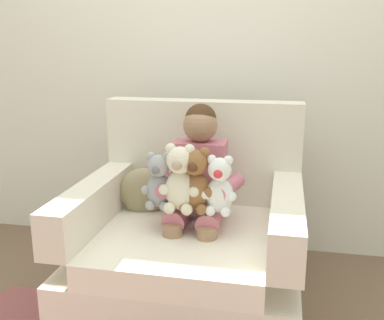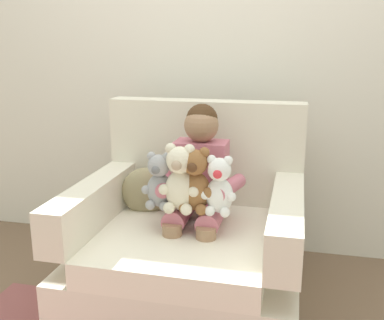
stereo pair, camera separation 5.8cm
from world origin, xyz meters
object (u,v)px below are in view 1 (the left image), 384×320
object	(u,v)px
plush_cream	(180,180)
throw_pillow	(144,192)
plush_grey	(159,182)
plush_brown	(195,182)
armchair	(190,242)
seated_child	(197,181)
plush_white	(219,187)

from	to	relation	value
plush_cream	throw_pillow	bearing A→B (deg)	133.17
plush_cream	plush_grey	bearing A→B (deg)	166.82
plush_brown	throw_pillow	world-z (taller)	plush_brown
armchair	throw_pillow	xyz separation A→B (m)	(-0.28, 0.13, 0.20)
seated_child	plush_grey	xyz separation A→B (m)	(-0.16, -0.13, 0.02)
plush_white	plush_grey	bearing A→B (deg)	-160.06
armchair	plush_brown	bearing A→B (deg)	-66.86
seated_child	throw_pillow	distance (m)	0.34
plush_cream	plush_white	world-z (taller)	plush_cream
plush_brown	plush_white	xyz separation A→B (m)	(0.11, -0.00, -0.02)
plush_cream	armchair	bearing A→B (deg)	78.84
plush_cream	plush_brown	bearing A→B (deg)	8.67
plush_brown	throw_pillow	size ratio (longest dim) A/B	1.18
plush_cream	plush_white	bearing A→B (deg)	0.69
seated_child	throw_pillow	xyz separation A→B (m)	(-0.31, 0.10, -0.11)
throw_pillow	armchair	bearing A→B (deg)	-25.55
seated_child	plush_cream	world-z (taller)	seated_child
plush_white	plush_cream	bearing A→B (deg)	-154.85
plush_white	throw_pillow	xyz separation A→B (m)	(-0.44, 0.25, -0.14)
armchair	plush_cream	bearing A→B (deg)	-99.28
plush_grey	plush_white	xyz separation A→B (m)	(0.29, -0.01, 0.00)
seated_child	plush_white	bearing A→B (deg)	-43.79
seated_child	plush_white	xyz separation A→B (m)	(0.13, -0.15, 0.02)
seated_child	plush_grey	bearing A→B (deg)	-134.98
armchair	plush_cream	distance (m)	0.38
plush_cream	throw_pillow	xyz separation A→B (m)	(-0.26, 0.25, -0.16)
seated_child	plush_cream	xyz separation A→B (m)	(-0.05, -0.16, 0.05)
plush_grey	armchair	bearing A→B (deg)	22.51
armchair	throw_pillow	bearing A→B (deg)	154.45
seated_child	plush_cream	size ratio (longest dim) A/B	2.58
armchair	plush_white	bearing A→B (deg)	-35.62
plush_brown	plush_cream	world-z (taller)	plush_cream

